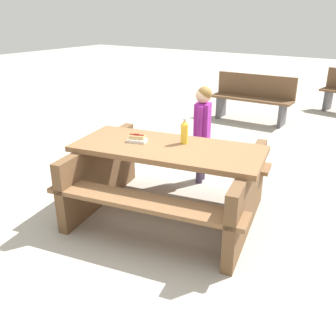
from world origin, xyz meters
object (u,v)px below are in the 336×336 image
Objects in this scene: soda_bottle at (184,132)px; park_bench_near at (253,97)px; picnic_table at (168,176)px; hotdog_tray at (137,139)px; child_in_coat at (203,122)px.

soda_bottle reaches higher than park_bench_near.
picnic_table is 0.47m from hotdog_tray.
soda_bottle reaches higher than hotdog_tray.
hotdog_tray is (0.32, 0.06, 0.34)m from picnic_table.
picnic_table is 3.90m from park_bench_near.
picnic_table is 0.98m from child_in_coat.
soda_bottle is 0.16× the size of park_bench_near.
soda_bottle is at bearing 105.81° from child_in_coat.
child_in_coat is at bearing -74.19° from soda_bottle.
child_in_coat reaches higher than hotdog_tray.
soda_bottle is (-0.08, -0.16, 0.42)m from picnic_table.
picnic_table is at bearing 62.25° from soda_bottle.
hotdog_tray is 0.14× the size of park_bench_near.
park_bench_near is at bearing -79.80° from child_in_coat.
child_in_coat is 0.77× the size of park_bench_near.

